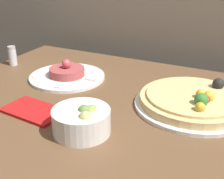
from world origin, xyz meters
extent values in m
cube|color=brown|center=(0.00, 0.39, 0.73)|extent=(1.10, 0.78, 0.03)
cylinder|color=brown|center=(-0.49, 0.72, 0.36)|extent=(0.06, 0.06, 0.72)
cylinder|color=white|center=(0.19, 0.47, 0.76)|extent=(0.32, 0.32, 0.01)
cylinder|color=#E5C17F|center=(0.19, 0.47, 0.77)|extent=(0.29, 0.29, 0.02)
cylinder|color=#E0C684|center=(0.19, 0.47, 0.79)|extent=(0.26, 0.26, 0.01)
sphere|color=gold|center=(0.23, 0.45, 0.80)|extent=(0.03, 0.03, 0.03)
sphere|color=gold|center=(0.21, 0.46, 0.80)|extent=(0.03, 0.03, 0.03)
sphere|color=#B22D23|center=(0.23, 0.44, 0.80)|extent=(0.02, 0.02, 0.02)
sphere|color=black|center=(0.24, 0.55, 0.80)|extent=(0.03, 0.03, 0.03)
sphere|color=gold|center=(0.23, 0.38, 0.80)|extent=(0.03, 0.03, 0.03)
sphere|color=#387F33|center=(0.22, 0.42, 0.80)|extent=(0.04, 0.04, 0.04)
cylinder|color=white|center=(-0.23, 0.49, 0.76)|extent=(0.25, 0.25, 0.01)
cylinder|color=#A84747|center=(-0.23, 0.49, 0.78)|extent=(0.12, 0.12, 0.03)
sphere|color=#DB4C5B|center=(-0.23, 0.49, 0.80)|extent=(0.03, 0.03, 0.03)
cube|color=white|center=(-0.14, 0.49, 0.76)|extent=(0.04, 0.02, 0.01)
cube|color=white|center=(-0.21, 0.58, 0.76)|extent=(0.03, 0.04, 0.01)
cube|color=white|center=(-0.31, 0.54, 0.76)|extent=(0.04, 0.04, 0.01)
cube|color=white|center=(-0.31, 0.44, 0.76)|extent=(0.04, 0.04, 0.01)
cube|color=white|center=(-0.21, 0.40, 0.76)|extent=(0.03, 0.04, 0.01)
cylinder|color=white|center=(-0.01, 0.22, 0.78)|extent=(0.14, 0.14, 0.06)
sphere|color=#B7BC70|center=(0.01, 0.20, 0.81)|extent=(0.03, 0.03, 0.03)
sphere|color=#8EA34C|center=(0.01, 0.23, 0.81)|extent=(0.03, 0.03, 0.03)
sphere|color=#8EA34C|center=(0.01, 0.24, 0.81)|extent=(0.03, 0.03, 0.03)
sphere|color=#668E42|center=(-0.01, 0.23, 0.81)|extent=(0.03, 0.03, 0.03)
cube|color=red|center=(-0.18, 0.25, 0.76)|extent=(0.17, 0.12, 0.01)
cylinder|color=silver|center=(-0.49, 0.51, 0.78)|extent=(0.03, 0.03, 0.06)
cylinder|color=#B2B2B7|center=(-0.49, 0.51, 0.82)|extent=(0.03, 0.03, 0.01)
camera|label=1|loc=(0.33, -0.31, 1.15)|focal=50.00mm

